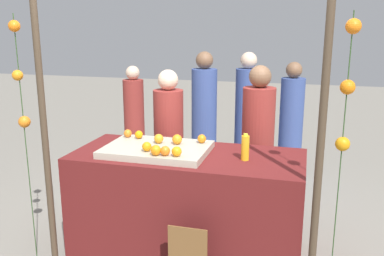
% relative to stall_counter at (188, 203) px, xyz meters
% --- Properties ---
extents(ground_plane, '(24.00, 24.00, 0.00)m').
position_rel_stall_counter_xyz_m(ground_plane, '(0.00, 0.00, -0.47)').
color(ground_plane, gray).
extents(stall_counter, '(2.04, 0.89, 0.94)m').
position_rel_stall_counter_xyz_m(stall_counter, '(0.00, 0.00, 0.00)').
color(stall_counter, '#5B1919').
rests_on(stall_counter, ground_plane).
extents(orange_tray, '(0.91, 0.65, 0.06)m').
position_rel_stall_counter_xyz_m(orange_tray, '(-0.27, -0.04, 0.50)').
color(orange_tray, '#B2AD99').
rests_on(orange_tray, stall_counter).
extents(orange_0, '(0.08, 0.08, 0.08)m').
position_rel_stall_counter_xyz_m(orange_0, '(-0.01, -0.28, 0.57)').
color(orange_0, orange).
rests_on(orange_0, orange_tray).
extents(orange_1, '(0.08, 0.08, 0.08)m').
position_rel_stall_counter_xyz_m(orange_1, '(-0.30, -0.21, 0.57)').
color(orange_1, orange).
rests_on(orange_1, orange_tray).
extents(orange_2, '(0.08, 0.08, 0.08)m').
position_rel_stall_counter_xyz_m(orange_2, '(-0.65, 0.18, 0.57)').
color(orange_2, orange).
rests_on(orange_2, orange_tray).
extents(orange_3, '(0.09, 0.09, 0.09)m').
position_rel_stall_counter_xyz_m(orange_3, '(-0.29, 0.06, 0.57)').
color(orange_3, orange).
rests_on(orange_3, orange_tray).
extents(orange_4, '(0.08, 0.08, 0.08)m').
position_rel_stall_counter_xyz_m(orange_4, '(0.09, 0.17, 0.57)').
color(orange_4, orange).
rests_on(orange_4, orange_tray).
extents(orange_5, '(0.09, 0.09, 0.09)m').
position_rel_stall_counter_xyz_m(orange_5, '(-0.12, 0.07, 0.58)').
color(orange_5, orange).
rests_on(orange_5, orange_tray).
extents(orange_6, '(0.08, 0.08, 0.08)m').
position_rel_stall_counter_xyz_m(orange_6, '(-0.53, 0.16, 0.57)').
color(orange_6, orange).
rests_on(orange_6, orange_tray).
extents(orange_7, '(0.08, 0.08, 0.08)m').
position_rel_stall_counter_xyz_m(orange_7, '(-0.11, -0.28, 0.57)').
color(orange_7, orange).
rests_on(orange_7, orange_tray).
extents(orange_8, '(0.09, 0.09, 0.09)m').
position_rel_stall_counter_xyz_m(orange_8, '(-0.19, -0.30, 0.58)').
color(orange_8, orange).
rests_on(orange_8, orange_tray).
extents(juice_bottle, '(0.07, 0.07, 0.23)m').
position_rel_stall_counter_xyz_m(juice_bottle, '(0.52, -0.04, 0.58)').
color(juice_bottle, gold).
rests_on(juice_bottle, stall_counter).
extents(vendor_left, '(0.32, 0.32, 1.60)m').
position_rel_stall_counter_xyz_m(vendor_left, '(-0.43, 0.75, 0.27)').
color(vendor_left, maroon).
rests_on(vendor_left, ground_plane).
extents(vendor_right, '(0.33, 0.33, 1.67)m').
position_rel_stall_counter_xyz_m(vendor_right, '(0.53, 0.80, 0.30)').
color(vendor_right, maroon).
rests_on(vendor_right, ground_plane).
extents(crowd_person_0, '(0.34, 0.34, 1.72)m').
position_rel_stall_counter_xyz_m(crowd_person_0, '(-0.35, 2.03, 0.33)').
color(crowd_person_0, '#384C8C').
rests_on(crowd_person_0, ground_plane).
extents(crowd_person_1, '(0.34, 0.34, 1.70)m').
position_rel_stall_counter_xyz_m(crowd_person_1, '(0.19, 2.35, 0.32)').
color(crowd_person_1, '#384C8C').
rests_on(crowd_person_1, ground_plane).
extents(crowd_person_2, '(0.32, 0.32, 1.59)m').
position_rel_stall_counter_xyz_m(crowd_person_2, '(0.81, 2.28, 0.27)').
color(crowd_person_2, '#384C8C').
rests_on(crowd_person_2, ground_plane).
extents(crowd_person_3, '(0.30, 0.30, 1.49)m').
position_rel_stall_counter_xyz_m(crowd_person_3, '(-1.44, 2.16, 0.22)').
color(crowd_person_3, maroon).
rests_on(crowd_person_3, ground_plane).
extents(canopy_post_left, '(0.06, 0.06, 2.34)m').
position_rel_stall_counter_xyz_m(canopy_post_left, '(-1.10, -0.48, 0.70)').
color(canopy_post_left, '#473828').
rests_on(canopy_post_left, ground_plane).
extents(canopy_post_right, '(0.06, 0.06, 2.34)m').
position_rel_stall_counter_xyz_m(canopy_post_right, '(1.10, -0.48, 0.70)').
color(canopy_post_right, '#473828').
rests_on(canopy_post_right, ground_plane).
extents(garland_strand_left, '(0.11, 0.11, 2.15)m').
position_rel_stall_counter_xyz_m(garland_strand_left, '(-1.30, -0.48, 1.13)').
color(garland_strand_left, '#2D4C23').
rests_on(garland_strand_left, ground_plane).
extents(garland_strand_right, '(0.10, 0.10, 2.15)m').
position_rel_stall_counter_xyz_m(garland_strand_right, '(1.25, -0.47, 1.16)').
color(garland_strand_right, '#2D4C23').
rests_on(garland_strand_right, ground_plane).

